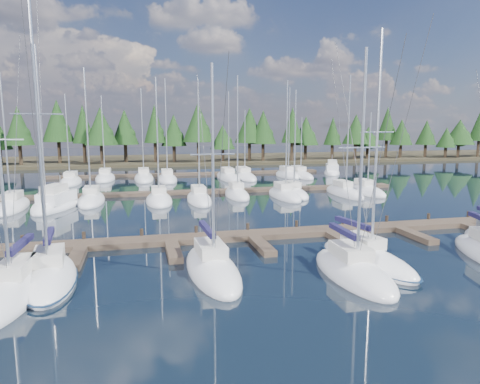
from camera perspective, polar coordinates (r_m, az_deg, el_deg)
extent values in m
plane|color=black|center=(43.74, -2.52, -2.15)|extent=(260.00, 260.00, 0.00)
cube|color=#322C1C|center=(102.81, -8.80, 4.27)|extent=(220.00, 30.00, 0.60)
cube|color=#483A2D|center=(32.27, 1.48, -5.77)|extent=(44.00, 2.00, 0.40)
cube|color=#483A2D|center=(28.67, -20.99, -8.26)|extent=(0.90, 4.00, 0.40)
cube|color=#483A2D|center=(28.45, -8.82, -7.89)|extent=(0.90, 4.00, 0.40)
cube|color=#483A2D|center=(29.48, 2.98, -7.20)|extent=(0.90, 4.00, 0.40)
cube|color=#483A2D|center=(31.63, 13.54, -6.32)|extent=(0.90, 4.00, 0.40)
cube|color=#483A2D|center=(34.70, 22.46, -5.41)|extent=(0.90, 4.00, 0.40)
cylinder|color=black|center=(33.16, -27.00, -5.91)|extent=(0.26, 0.26, 0.90)
cylinder|color=black|center=(32.42, -20.09, -5.79)|extent=(0.26, 0.26, 0.90)
cylinder|color=black|center=(32.17, -12.97, -5.58)|extent=(0.26, 0.26, 0.90)
cylinder|color=black|center=(32.41, -5.85, -5.29)|extent=(0.26, 0.26, 0.90)
cylinder|color=black|center=(33.14, 1.04, -4.93)|extent=(0.26, 0.26, 0.90)
cylinder|color=black|center=(34.32, 7.55, -4.52)|extent=(0.26, 0.26, 0.90)
cylinder|color=black|center=(35.91, 13.54, -4.09)|extent=(0.26, 0.26, 0.90)
cylinder|color=black|center=(37.86, 18.97, -3.67)|extent=(0.26, 0.26, 0.90)
cylinder|color=black|center=(40.12, 23.82, -3.26)|extent=(0.26, 0.26, 0.90)
cylinder|color=black|center=(42.63, 28.12, -2.88)|extent=(0.26, 0.26, 0.90)
cube|color=#483A2D|center=(53.42, -4.53, 0.06)|extent=(50.00, 1.80, 0.40)
cube|color=#483A2D|center=(73.08, -6.92, 2.40)|extent=(46.00, 1.80, 0.40)
ellipsoid|color=silver|center=(24.39, -27.85, -11.85)|extent=(2.88, 8.55, 1.90)
cube|color=beige|center=(24.40, -27.76, -8.86)|extent=(1.48, 2.76, 0.70)
cylinder|color=silver|center=(25.12, -27.20, -6.54)|extent=(0.31, 3.71, 0.12)
cube|color=#171438|center=(25.09, -27.22, -6.21)|extent=(0.53, 3.56, 0.30)
cylinder|color=#3F3F44|center=(24.74, -27.74, 4.60)|extent=(0.26, 4.49, 12.51)
ellipsoid|color=silver|center=(25.64, -24.03, -10.58)|extent=(3.58, 8.10, 1.90)
cube|color=beige|center=(25.66, -24.14, -7.76)|extent=(1.77, 2.66, 0.70)
cylinder|color=silver|center=(23.90, -25.33, 7.67)|extent=(0.18, 0.18, 14.40)
cylinder|color=silver|center=(26.37, -24.08, -5.63)|extent=(0.49, 3.45, 0.12)
cube|color=#171438|center=(26.34, -24.10, -5.32)|extent=(0.70, 3.32, 0.30)
cylinder|color=silver|center=(23.91, -25.44, 9.39)|extent=(2.47, 0.34, 0.07)
cylinder|color=#3F3F44|center=(22.23, -25.73, 7.22)|extent=(0.40, 3.39, 14.71)
cylinder|color=#3F3F44|center=(25.98, -24.85, 7.39)|extent=(0.48, 4.17, 14.71)
ellipsoid|color=#0B1E37|center=(25.62, -24.04, -10.43)|extent=(3.72, 8.42, 0.18)
ellipsoid|color=silver|center=(24.84, -3.71, -10.43)|extent=(3.03, 8.63, 1.90)
cube|color=beige|center=(24.87, -3.94, -7.51)|extent=(1.59, 2.79, 0.70)
cylinder|color=silver|center=(23.12, -3.64, 3.73)|extent=(0.17, 0.17, 10.58)
cylinder|color=silver|center=(25.64, -4.43, -5.27)|extent=(0.27, 3.75, 0.12)
cube|color=#171438|center=(25.60, -4.43, -4.95)|extent=(0.49, 3.59, 0.30)
cylinder|color=silver|center=(23.08, -3.66, 5.04)|extent=(2.42, 0.17, 0.07)
cylinder|color=#3F3F44|center=(21.35, -2.62, 2.91)|extent=(0.18, 3.69, 10.89)
cylinder|color=#3F3F44|center=(25.34, -4.70, 3.83)|extent=(0.21, 4.54, 10.89)
ellipsoid|color=silver|center=(25.15, 14.84, -10.47)|extent=(3.05, 8.04, 1.90)
cube|color=beige|center=(25.13, 14.53, -7.60)|extent=(1.65, 2.58, 0.70)
cylinder|color=silver|center=(23.49, 15.91, 4.35)|extent=(0.16, 0.16, 11.28)
cylinder|color=silver|center=(25.76, 13.63, -5.43)|extent=(0.17, 3.52, 0.12)
cube|color=#171438|center=(25.72, 13.65, -5.11)|extent=(0.40, 3.36, 0.30)
cylinder|color=silver|center=(23.45, 15.97, 5.73)|extent=(2.64, 0.11, 0.07)
cylinder|color=#3F3F44|center=(22.01, 18.01, 3.58)|extent=(0.08, 3.47, 11.59)
cylinder|color=#3F3F44|center=(25.38, 13.64, 4.41)|extent=(0.10, 4.27, 11.59)
ellipsoid|color=silver|center=(27.48, 16.50, -8.87)|extent=(4.08, 8.45, 1.90)
cube|color=beige|center=(27.45, 16.06, -6.27)|extent=(1.90, 2.81, 0.70)
cylinder|color=silver|center=(25.94, 17.78, 6.21)|extent=(0.19, 0.19, 12.68)
cylinder|color=silver|center=(27.99, 14.85, -4.34)|extent=(0.77, 3.53, 0.12)
cube|color=#171438|center=(27.96, 14.87, -4.04)|extent=(0.97, 3.41, 0.30)
cylinder|color=silver|center=(25.93, 17.84, 7.61)|extent=(2.35, 0.50, 0.07)
cylinder|color=#3F3F44|center=(24.67, 20.45, 5.61)|extent=(0.67, 3.46, 12.98)
cylinder|color=#3F3F44|center=(27.59, 14.80, 6.16)|extent=(0.82, 4.25, 12.99)
ellipsoid|color=#0B1E37|center=(27.46, 16.51, -8.73)|extent=(4.25, 8.79, 0.18)
ellipsoid|color=silver|center=(48.88, -28.09, -1.85)|extent=(2.60, 8.84, 1.90)
cube|color=beige|center=(49.12, -28.06, -0.38)|extent=(1.43, 2.83, 0.70)
cylinder|color=silver|center=(47.78, -28.84, 6.40)|extent=(0.16, 0.16, 12.41)
ellipsoid|color=silver|center=(47.13, -24.30, -1.95)|extent=(2.77, 7.47, 1.90)
cube|color=beige|center=(47.30, -24.31, -0.44)|extent=(1.52, 2.39, 0.70)
cylinder|color=silver|center=(46.04, -25.05, 8.16)|extent=(0.16, 0.16, 14.89)
ellipsoid|color=silver|center=(49.56, -19.19, -1.15)|extent=(2.76, 8.61, 1.90)
cube|color=beige|center=(49.80, -19.21, 0.29)|extent=(1.52, 2.75, 0.70)
cylinder|color=silver|center=(48.46, -19.69, 7.53)|extent=(0.16, 0.16, 13.30)
ellipsoid|color=silver|center=(47.63, -10.74, -1.20)|extent=(2.82, 7.62, 1.90)
cube|color=beige|center=(47.82, -10.80, 0.29)|extent=(1.55, 2.44, 0.70)
cylinder|color=silver|center=(46.55, -10.97, 7.27)|extent=(0.16, 0.16, 12.37)
ellipsoid|color=silver|center=(47.68, -5.47, -1.08)|extent=(2.52, 8.34, 1.90)
cube|color=beige|center=(47.90, -5.56, 0.42)|extent=(1.38, 2.67, 0.70)
cylinder|color=silver|center=(46.58, -5.53, 7.30)|extent=(0.16, 0.16, 12.23)
ellipsoid|color=silver|center=(50.65, -0.42, -0.45)|extent=(2.46, 7.46, 1.90)
cube|color=beige|center=(50.83, -0.52, 0.95)|extent=(1.35, 2.39, 0.70)
cylinder|color=silver|center=(49.63, -0.33, 7.86)|extent=(0.16, 0.16, 12.95)
ellipsoid|color=silver|center=(50.46, 5.94, -0.53)|extent=(2.69, 8.75, 1.90)
cube|color=beige|center=(50.69, 5.80, 0.88)|extent=(1.48, 2.80, 0.70)
cylinder|color=silver|center=(49.39, 6.23, 7.45)|extent=(0.16, 0.16, 12.35)
ellipsoid|color=silver|center=(51.61, 7.05, -0.34)|extent=(2.81, 7.44, 1.90)
cube|color=beige|center=(51.78, 6.93, 1.03)|extent=(1.55, 2.38, 0.70)
cylinder|color=silver|center=(50.63, 7.34, 6.92)|extent=(0.16, 0.16, 11.39)
ellipsoid|color=silver|center=(53.43, 13.72, -0.22)|extent=(2.43, 8.72, 1.90)
cube|color=beige|center=(53.64, 13.56, 1.12)|extent=(1.34, 2.79, 0.70)
cylinder|color=silver|center=(52.41, 14.23, 7.73)|extent=(0.16, 0.16, 13.11)
ellipsoid|color=silver|center=(55.49, 16.41, 0.00)|extent=(2.60, 8.40, 1.90)
cube|color=beige|center=(55.69, 16.25, 1.29)|extent=(1.43, 2.69, 0.70)
cylinder|color=silver|center=(54.59, 16.87, 5.44)|extent=(0.16, 0.16, 8.90)
ellipsoid|color=silver|center=(66.61, -21.65, 1.17)|extent=(2.89, 8.98, 1.90)
cube|color=beige|center=(66.92, -21.65, 2.24)|extent=(1.59, 2.87, 0.70)
cylinder|color=silver|center=(65.68, -22.04, 6.92)|extent=(0.16, 0.16, 11.71)
ellipsoid|color=silver|center=(69.73, -17.52, 1.70)|extent=(2.92, 9.11, 1.90)
cube|color=beige|center=(70.05, -17.54, 2.72)|extent=(1.61, 2.92, 0.70)
cylinder|color=silver|center=(68.80, -17.81, 7.24)|extent=(0.16, 0.16, 11.80)
ellipsoid|color=silver|center=(68.40, -12.69, 1.77)|extent=(2.89, 11.44, 1.90)
cube|color=beige|center=(68.84, -12.73, 2.81)|extent=(1.59, 3.66, 0.70)
cylinder|color=silver|center=(67.35, -12.90, 7.86)|extent=(0.16, 0.16, 12.86)
ellipsoid|color=silver|center=(66.12, -9.66, 1.62)|extent=(2.88, 8.98, 1.90)
cube|color=beige|center=(66.42, -9.72, 2.69)|extent=(1.58, 2.87, 0.70)
cylinder|color=silver|center=(65.16, -9.82, 8.50)|extent=(0.16, 0.16, 14.15)
ellipsoid|color=silver|center=(67.75, -1.60, 1.91)|extent=(2.90, 11.85, 1.90)
cube|color=beige|center=(68.20, -1.70, 2.97)|extent=(1.59, 3.79, 0.70)
cylinder|color=silver|center=(66.68, -1.52, 7.91)|extent=(0.16, 0.16, 12.48)
ellipsoid|color=silver|center=(68.84, 0.53, 2.03)|extent=(2.99, 11.24, 1.90)
cube|color=beige|center=(69.25, 0.42, 3.07)|extent=(1.64, 3.60, 0.70)
cylinder|color=silver|center=(67.85, 0.65, 6.76)|extent=(0.16, 0.16, 9.71)
ellipsoid|color=silver|center=(70.85, 6.34, 2.17)|extent=(2.99, 8.31, 1.90)
cube|color=beige|center=(71.11, 6.24, 3.17)|extent=(1.64, 2.66, 0.70)
cylinder|color=silver|center=(69.98, 6.56, 8.28)|extent=(0.16, 0.16, 13.41)
ellipsoid|color=silver|center=(71.20, 7.94, 2.17)|extent=(2.75, 10.06, 1.90)
cube|color=beige|center=(71.53, 7.82, 3.17)|extent=(1.51, 3.22, 0.70)
cylinder|color=silver|center=(70.32, 8.18, 6.31)|extent=(0.16, 0.16, 8.64)
ellipsoid|color=silver|center=(47.25, -23.14, -1.91)|extent=(5.26, 8.61, 1.63)
cube|color=silver|center=(47.07, -23.22, -0.62)|extent=(3.41, 4.91, 1.09)
cube|color=beige|center=(46.59, -23.53, 0.40)|extent=(2.35, 3.19, 0.82)
cylinder|color=silver|center=(47.58, -22.86, 1.26)|extent=(0.10, 0.10, 1.45)
ellipsoid|color=silver|center=(76.51, 12.15, 2.48)|extent=(5.46, 8.36, 1.59)
cube|color=silver|center=(76.40, 12.17, 3.26)|extent=(3.50, 4.80, 1.06)
cube|color=beige|center=(75.93, 12.21, 3.89)|extent=(2.40, 3.13, 0.79)
cylinder|color=silver|center=(77.08, 12.18, 4.36)|extent=(0.10, 0.10, 1.41)
cylinder|color=black|center=(99.66, -29.32, 4.12)|extent=(0.70, 0.70, 2.93)
ellipsoid|color=black|center=(99.37, -29.17, 5.86)|extent=(3.03, 3.03, 3.03)
cylinder|color=black|center=(95.36, -27.22, 4.41)|extent=(0.70, 0.70, 3.92)
cone|color=black|center=(95.19, -27.47, 7.88)|extent=(5.53, 5.53, 7.63)
ellipsoid|color=black|center=(95.09, -27.10, 6.85)|extent=(3.32, 3.32, 3.32)
cylinder|color=black|center=(97.05, -22.94, 4.90)|extent=(0.70, 0.70, 4.42)
cone|color=black|center=(96.89, -23.17, 8.74)|extent=(6.31, 6.31, 8.59)
ellipsoid|color=black|center=(96.81, -22.81, 7.59)|extent=(3.79, 3.79, 3.79)
cylinder|color=black|center=(95.52, -20.00, 4.91)|extent=(0.70, 0.70, 4.09)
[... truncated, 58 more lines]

